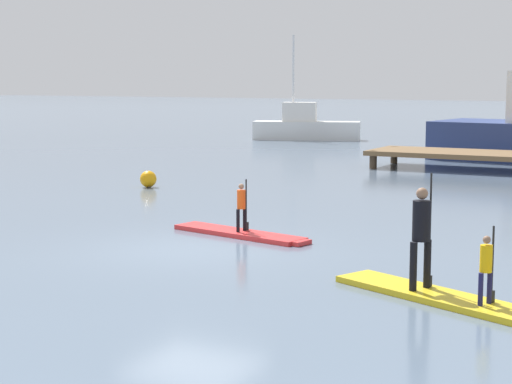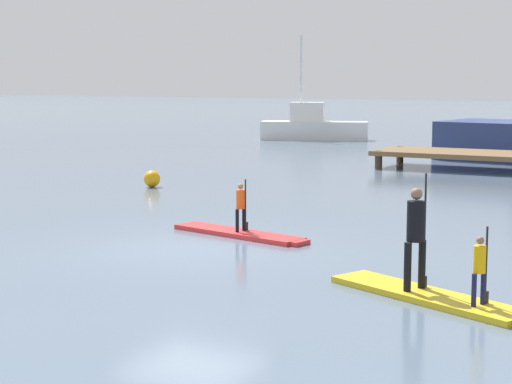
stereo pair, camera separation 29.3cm
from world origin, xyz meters
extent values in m
plane|color=slate|center=(0.00, 0.00, 0.00)|extent=(240.00, 240.00, 0.00)
cube|color=red|center=(0.05, 1.75, 0.05)|extent=(3.38, 1.36, 0.10)
cube|color=red|center=(1.72, 1.40, 0.05)|extent=(0.33, 0.52, 0.09)
cylinder|color=black|center=(0.16, 1.84, 0.35)|extent=(0.08, 0.08, 0.50)
cylinder|color=black|center=(0.11, 1.63, 0.35)|extent=(0.08, 0.08, 0.50)
cylinder|color=#E54C14|center=(0.14, 1.74, 0.81)|extent=(0.22, 0.22, 0.41)
sphere|color=#8C664C|center=(0.14, 1.74, 1.09)|extent=(0.12, 0.12, 0.12)
cylinder|color=black|center=(0.17, 1.90, 0.67)|extent=(0.03, 0.03, 1.13)
cube|color=black|center=(0.17, 1.90, 0.19)|extent=(0.06, 0.14, 0.18)
cube|color=gold|center=(5.42, -1.60, 0.05)|extent=(3.55, 2.09, 0.10)
cylinder|color=black|center=(5.24, -1.34, 0.49)|extent=(0.12, 0.12, 0.78)
cylinder|color=black|center=(5.11, -1.65, 0.49)|extent=(0.12, 0.12, 0.78)
cylinder|color=black|center=(5.18, -1.49, 1.20)|extent=(0.38, 0.38, 0.64)
sphere|color=#8C664C|center=(5.18, -1.49, 1.63)|extent=(0.19, 0.19, 0.19)
cylinder|color=black|center=(5.26, -1.30, 1.02)|extent=(0.03, 0.03, 1.84)
cube|color=black|center=(5.26, -1.30, 0.19)|extent=(0.08, 0.14, 0.18)
cylinder|color=#19194C|center=(6.36, -1.87, 0.35)|extent=(0.07, 0.07, 0.49)
cylinder|color=#19194C|center=(6.27, -2.07, 0.35)|extent=(0.07, 0.07, 0.49)
cylinder|color=#F2B20C|center=(6.31, -1.97, 0.79)|extent=(0.24, 0.24, 0.40)
sphere|color=#8C664C|center=(6.31, -1.97, 1.07)|extent=(0.12, 0.12, 0.12)
cylinder|color=black|center=(6.38, -1.82, 0.68)|extent=(0.03, 0.03, 1.16)
cube|color=black|center=(6.38, -1.82, 0.19)|extent=(0.08, 0.14, 0.18)
cube|color=silver|center=(-11.19, 29.61, 0.52)|extent=(6.06, 3.27, 1.03)
cube|color=white|center=(-11.57, 29.48, 1.57)|extent=(2.10, 1.63, 1.06)
cylinder|color=silver|center=(-11.92, 29.36, 3.95)|extent=(0.12, 0.12, 3.71)
cylinder|color=#473828|center=(-2.37, 16.60, 0.34)|extent=(0.28, 0.28, 0.69)
cylinder|color=#473828|center=(-2.37, 19.00, 0.34)|extent=(0.28, 0.28, 0.69)
sphere|color=orange|center=(-6.61, 7.80, 0.26)|extent=(0.53, 0.53, 0.53)
camera|label=1|loc=(9.22, -14.57, 3.41)|focal=60.87mm
camera|label=2|loc=(9.48, -14.43, 3.41)|focal=60.87mm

